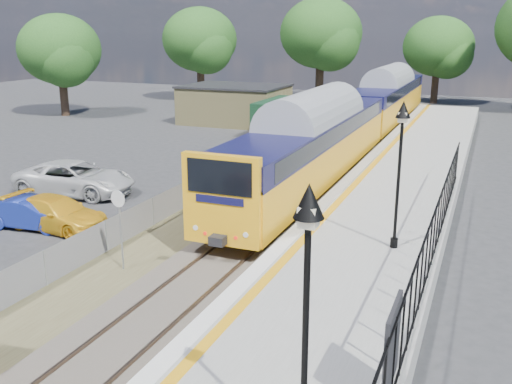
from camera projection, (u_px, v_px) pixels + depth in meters
The scene contains 15 objects.
ground at pixel (147, 329), 14.84m from camera, with size 120.00×120.00×0.00m, color #2D2D30.
track_bed at pixel (266, 216), 23.59m from camera, with size 5.90×80.00×0.29m.
platform at pixel (371, 236), 20.29m from camera, with size 5.00×70.00×0.90m, color gray.
platform_edge at pixel (315, 216), 20.92m from camera, with size 0.90×70.00×0.01m.
victorian_lamp_south at pixel (307, 265), 8.09m from camera, with size 0.44×0.44×4.60m.
victorian_lamp_north at pixel (401, 141), 17.05m from camera, with size 0.44×0.44×4.60m.
palisade_fence at pixel (422, 271), 13.93m from camera, with size 0.12×26.00×2.00m.
wire_fence at pixel (211, 182), 26.88m from camera, with size 0.06×52.00×1.20m.
outbuilding at pixel (243, 106), 46.17m from camera, with size 10.80×10.10×3.12m.
tree_line at pixel (421, 40), 49.86m from camera, with size 56.80×43.80×11.88m.
train at pixel (360, 114), 36.34m from camera, with size 2.82×40.83×3.51m.
speed_sign at pixel (120, 217), 17.91m from camera, with size 0.55×0.13×2.72m.
car_blue at pixel (32, 213), 22.25m from camera, with size 1.29×3.70×1.22m, color navy.
car_yellow at pixel (57, 213), 22.12m from camera, with size 1.79×4.41×1.28m, color gold.
car_white at pixel (75, 178), 26.81m from camera, with size 2.59×5.62×1.56m, color silver.
Camera 1 is at (7.68, -11.21, 7.51)m, focal length 40.00 mm.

